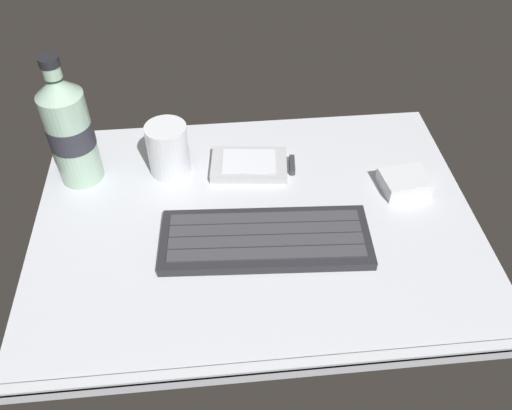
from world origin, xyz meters
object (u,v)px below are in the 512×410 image
Objects in this scene: juice_cup at (168,151)px; water_bottle at (70,130)px; keyboard at (266,239)px; charger_block at (404,182)px; handheld_device at (253,164)px.

juice_cup is 14.72cm from water_bottle.
keyboard is 32.94cm from water_bottle.
charger_block is (35.73, -7.70, -2.71)cm from juice_cup.
keyboard is at bearing -31.65° from water_bottle.
juice_cup is at bearing 176.74° from handheld_device.
keyboard is 3.48× the size of juice_cup.
charger_block is (22.62, -6.95, 0.47)cm from handheld_device.
handheld_device is at bearing 162.92° from charger_block.
handheld_device is at bearing 90.87° from keyboard.
keyboard is 4.23× the size of charger_block.
juice_cup is 1.21× the size of charger_block.
juice_cup reaches higher than handheld_device.
water_bottle reaches higher than keyboard.
water_bottle reaches higher than charger_block.
juice_cup is at bearing 0.20° from water_bottle.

